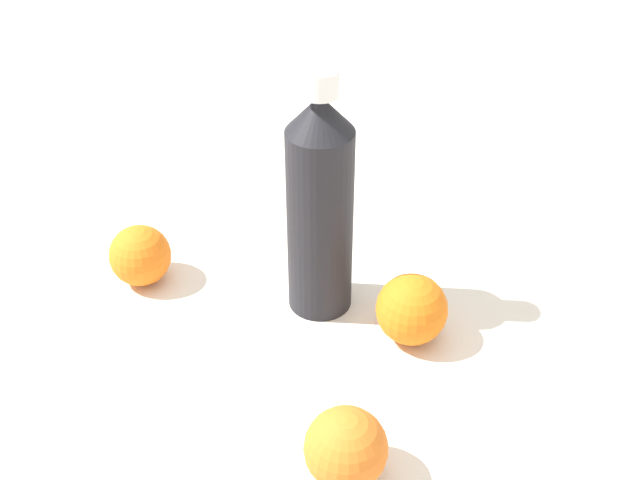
{
  "coord_description": "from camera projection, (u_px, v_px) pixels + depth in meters",
  "views": [
    {
      "loc": [
        -0.62,
        -0.31,
        0.56
      ],
      "look_at": [
        -0.04,
        -0.01,
        0.08
      ],
      "focal_mm": 45.37,
      "sensor_mm": 36.0,
      "label": 1
    }
  ],
  "objects": [
    {
      "name": "ground_plane",
      "position": [
        332.0,
        277.0,
        0.89
      ],
      "size": [
        2.4,
        2.4,
        0.0
      ],
      "primitive_type": "plane",
      "color": "silver"
    },
    {
      "name": "orange_2",
      "position": [
        412.0,
        309.0,
        0.79
      ],
      "size": [
        0.07,
        0.07,
        0.07
      ],
      "primitive_type": "sphere",
      "color": "orange",
      "rests_on": "ground_plane"
    },
    {
      "name": "orange_1",
      "position": [
        140.0,
        255.0,
        0.86
      ],
      "size": [
        0.07,
        0.07,
        0.07
      ],
      "primitive_type": "sphere",
      "color": "orange",
      "rests_on": "ground_plane"
    },
    {
      "name": "orange_0",
      "position": [
        346.0,
        448.0,
        0.65
      ],
      "size": [
        0.07,
        0.07,
        0.07
      ],
      "primitive_type": "sphere",
      "color": "orange",
      "rests_on": "ground_plane"
    },
    {
      "name": "water_bottle",
      "position": [
        320.0,
        204.0,
        0.78
      ],
      "size": [
        0.07,
        0.07,
        0.26
      ],
      "rotation": [
        0.0,
        0.0,
        5.05
      ],
      "color": "black",
      "rests_on": "ground_plane"
    }
  ]
}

